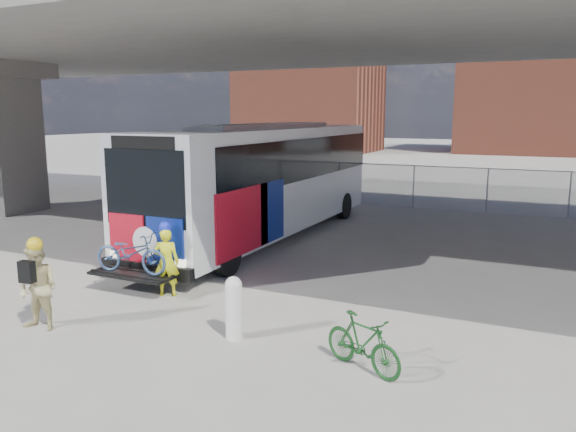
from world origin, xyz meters
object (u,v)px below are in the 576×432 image
Objects in this scene: bike_parked at (363,343)px; bollard at (234,306)px; bus at (267,173)px; cyclist_hivis at (166,260)px; cyclist_tan at (38,286)px.

bollard is at bearing 108.42° from bike_parked.
cyclist_hivis is (0.77, -6.32, -1.30)m from bus.
cyclist_tan is at bearing -90.82° from bus.
cyclist_tan is 1.17× the size of bike_parked.
cyclist_hivis is (-2.60, 1.47, 0.19)m from bollard.
bus is 7.27× the size of cyclist_tan.
bike_parked is (5.09, -1.71, -0.35)m from cyclist_hivis.
bus reaches higher than bollard.
cyclist_tan is 6.07m from bike_parked.
bike_parked is at bearing 1.28° from cyclist_tan.
bollard is 0.69× the size of cyclist_hivis.
cyclist_hivis is 1.11× the size of bike_parked.
bus is at bearing -109.90° from cyclist_hivis.
cyclist_hivis is 0.95× the size of cyclist_tan.
cyclist_hivis is 5.38m from bike_parked.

